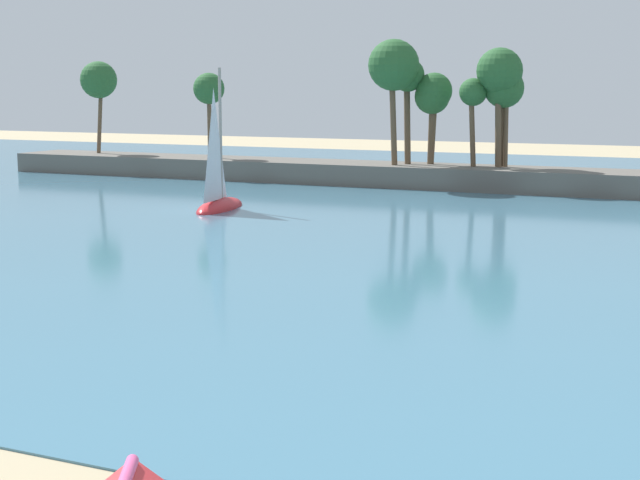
% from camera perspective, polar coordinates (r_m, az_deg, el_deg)
% --- Properties ---
extents(sea, '(220.00, 98.55, 0.06)m').
position_cam_1_polar(sea, '(66.36, 15.60, 1.77)').
color(sea, teal).
rests_on(sea, ground).
extents(palm_headland, '(108.70, 6.40, 13.11)m').
position_cam_1_polar(palm_headland, '(75.32, 15.93, 5.20)').
color(palm_headland, '#605B54').
rests_on(palm_headland, ground).
extents(sailboat_near_shore, '(3.27, 7.12, 9.95)m').
position_cam_1_polar(sailboat_near_shore, '(64.03, -6.02, 2.64)').
color(sailboat_near_shore, red).
rests_on(sailboat_near_shore, sea).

